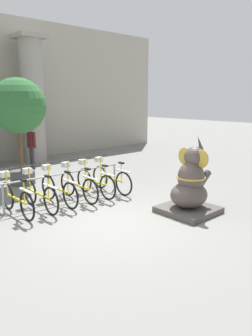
# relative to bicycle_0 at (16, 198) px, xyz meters

# --- Properties ---
(ground_plane) EXTENTS (60.00, 60.00, 0.00)m
(ground_plane) POSITION_rel_bicycle_0_xyz_m (1.32, -1.82, -0.41)
(ground_plane) COLOR slate
(column_right) EXTENTS (1.16, 1.16, 5.16)m
(column_right) POSITION_rel_bicycle_0_xyz_m (3.48, 5.78, 2.21)
(column_right) COLOR gray
(column_right) RESTS_ON ground_plane
(bike_rack) EXTENTS (3.47, 0.05, 0.77)m
(bike_rack) POSITION_rel_bicycle_0_xyz_m (1.43, 0.13, 0.19)
(bike_rack) COLOR gray
(bike_rack) RESTS_ON ground_plane
(bicycle_0) EXTENTS (0.48, 1.75, 1.03)m
(bicycle_0) POSITION_rel_bicycle_0_xyz_m (0.00, 0.00, 0.00)
(bicycle_0) COLOR black
(bicycle_0) RESTS_ON ground_plane
(bicycle_1) EXTENTS (0.48, 1.75, 1.03)m
(bicycle_1) POSITION_rel_bicycle_0_xyz_m (0.57, -0.03, 0.00)
(bicycle_1) COLOR black
(bicycle_1) RESTS_ON ground_plane
(bicycle_2) EXTENTS (0.48, 1.75, 1.03)m
(bicycle_2) POSITION_rel_bicycle_0_xyz_m (1.15, 0.04, 0.00)
(bicycle_2) COLOR black
(bicycle_2) RESTS_ON ground_plane
(bicycle_3) EXTENTS (0.48, 1.75, 1.03)m
(bicycle_3) POSITION_rel_bicycle_0_xyz_m (1.72, -0.00, 0.00)
(bicycle_3) COLOR black
(bicycle_3) RESTS_ON ground_plane
(bicycle_4) EXTENTS (0.48, 1.75, 1.03)m
(bicycle_4) POSITION_rel_bicycle_0_xyz_m (2.29, 0.01, 0.00)
(bicycle_4) COLOR black
(bicycle_4) RESTS_ON ground_plane
(bicycle_5) EXTENTS (0.48, 1.75, 1.03)m
(bicycle_5) POSITION_rel_bicycle_0_xyz_m (2.87, 0.01, 0.00)
(bicycle_5) COLOR black
(bicycle_5) RESTS_ON ground_plane
(elephant_statue) EXTENTS (1.22, 1.22, 1.85)m
(elephant_statue) POSITION_rel_bicycle_0_xyz_m (3.13, -2.62, 0.22)
(elephant_statue) COLOR #4C4742
(elephant_statue) RESTS_ON ground_plane
(person_pedestrian) EXTENTS (0.22, 0.47, 1.68)m
(person_pedestrian) POSITION_rel_bicycle_0_xyz_m (2.63, 4.41, 0.60)
(person_pedestrian) COLOR #383342
(person_pedestrian) RESTS_ON ground_plane
(potted_tree) EXTENTS (1.69, 1.69, 3.29)m
(potted_tree) POSITION_rel_bicycle_0_xyz_m (1.37, 2.57, 1.92)
(potted_tree) COLOR #4C4C4C
(potted_tree) RESTS_ON ground_plane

